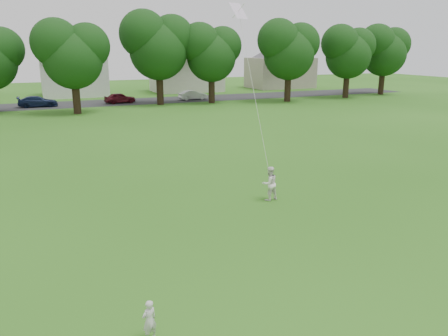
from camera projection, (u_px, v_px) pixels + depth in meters
name	position (u px, v px, depth m)	size (l,w,h in m)	color
ground	(226.00, 259.00, 13.39)	(160.00, 160.00, 0.00)	#275B14
street	(83.00, 104.00, 50.64)	(90.00, 7.00, 0.01)	#2D2D30
toddler	(149.00, 320.00, 9.55)	(0.35, 0.23, 0.97)	silver
older_boy	(270.00, 183.00, 18.38)	(0.71, 0.56, 1.47)	white
kite	(254.00, 94.00, 18.27)	(0.96, 1.47, 7.20)	white
tree_row	(114.00, 46.00, 44.64)	(83.36, 9.84, 10.74)	black
house_row	(77.00, 59.00, 58.48)	(78.13, 14.15, 9.81)	white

